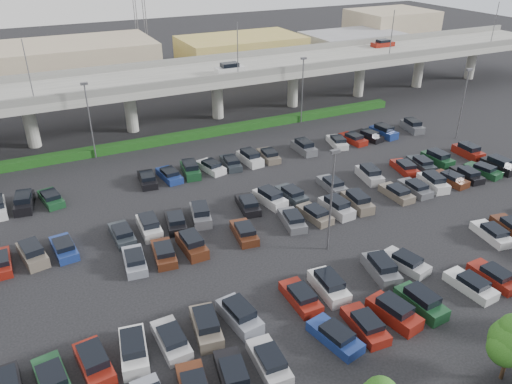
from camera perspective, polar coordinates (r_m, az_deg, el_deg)
ground at (r=54.41m, az=3.52°, el=-2.26°), size 280.00×280.00×0.00m
overpass at (r=79.10m, az=-8.12°, el=12.64°), size 150.00×13.00×15.80m
hedge at (r=74.82m, az=-5.90°, el=6.72°), size 66.00×1.60×1.10m
tree_row at (r=36.79m, az=26.17°, el=-15.66°), size 65.07×3.66×5.94m
parked_cars at (r=51.11m, az=5.45°, el=-3.65°), size 63.06×41.54×1.67m
light_poles at (r=51.48m, az=-1.39°, el=3.76°), size 66.90×48.38×10.30m
distant_buildings at (r=111.26m, az=-6.79°, el=15.34°), size 138.00×24.00×9.00m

